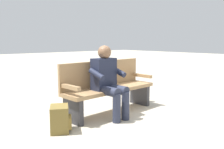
# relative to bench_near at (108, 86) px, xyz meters

# --- Properties ---
(ground_plane) EXTENTS (40.00, 40.00, 0.00)m
(ground_plane) POSITION_rel_bench_near_xyz_m (-0.00, 0.07, -0.46)
(ground_plane) COLOR #B7AD99
(bench_near) EXTENTS (1.82, 0.56, 0.90)m
(bench_near) POSITION_rel_bench_near_xyz_m (0.00, 0.00, 0.00)
(bench_near) COLOR #9E7A51
(bench_near) RESTS_ON ground
(person_seated) EXTENTS (0.58, 0.59, 1.18)m
(person_seated) POSITION_rel_bench_near_xyz_m (0.19, 0.24, 0.17)
(person_seated) COLOR #1E2338
(person_seated) RESTS_ON ground
(backpack) EXTENTS (0.39, 0.41, 0.36)m
(backpack) POSITION_rel_bench_near_xyz_m (1.12, 0.28, -0.28)
(backpack) COLOR brown
(backpack) RESTS_ON ground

